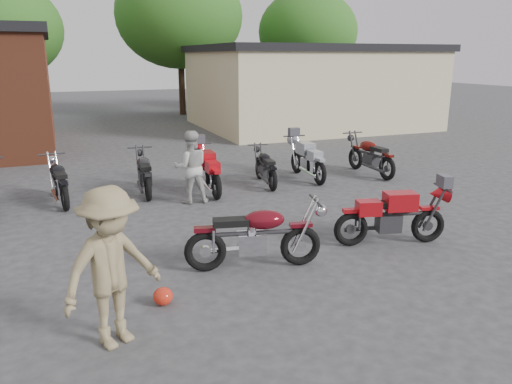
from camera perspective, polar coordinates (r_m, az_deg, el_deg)
name	(u,v)px	position (r m, az deg, el deg)	size (l,w,h in m)	color
ground	(268,272)	(7.97, 1.36, -9.10)	(90.00, 90.00, 0.00)	#343537
stucco_building	(309,89)	(24.52, 6.02, 11.60)	(10.00, 8.00, 3.50)	#C2BB8A
tree_1	(3,47)	(28.75, -26.95, 14.51)	(5.92, 5.92, 7.40)	#2B5B18
tree_2	(180,35)	(29.50, -8.69, 17.28)	(7.04, 7.04, 8.80)	#2B5B18
tree_3	(307,47)	(32.30, 5.87, 16.11)	(6.08, 6.08, 7.60)	#2B5B18
vintage_motorcycle	(256,232)	(7.88, 0.03, -4.58)	(2.11, 0.70, 1.22)	#590B14
sportbike	(393,213)	(9.22, 15.38, -2.38)	(1.99, 0.66, 1.15)	#AE0E15
helmet	(163,296)	(7.06, -10.58, -11.63)	(0.27, 0.27, 0.25)	red
person_light	(191,167)	(11.50, -7.48, 2.84)	(0.81, 0.63, 1.68)	#B3B3AF
person_tan	(112,268)	(5.97, -16.18, -8.35)	(1.24, 0.71, 1.92)	#897954
row_bike_2	(59,179)	(12.31, -21.62, 1.40)	(1.95, 0.64, 1.13)	black
row_bike_3	(144,171)	(12.56, -12.66, 2.38)	(1.95, 0.64, 1.13)	#242427
row_bike_4	(208,168)	(12.45, -5.51, 2.72)	(2.06, 0.68, 1.20)	red
row_bike_5	(265,165)	(13.10, 1.08, 3.10)	(1.81, 0.60, 1.05)	black
row_bike_6	(307,157)	(13.81, 5.88, 3.96)	(2.06, 0.68, 1.19)	#9CA2AB
row_bike_7	(370,153)	(14.62, 12.93, 4.31)	(2.09, 0.69, 1.21)	#540E0A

